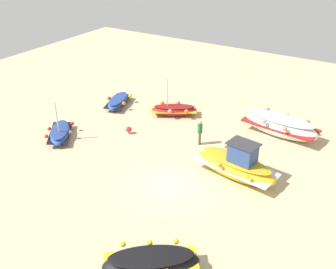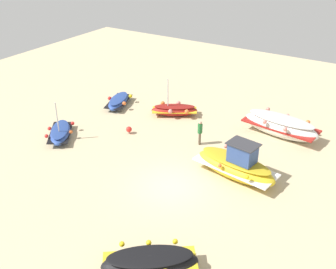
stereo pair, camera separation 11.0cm
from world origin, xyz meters
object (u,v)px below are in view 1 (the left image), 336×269
(fishing_boat_2, at_px, (174,110))
(fishing_boat_5, at_px, (280,125))
(fishing_boat_1, at_px, (60,133))
(mooring_buoy_0, at_px, (129,129))
(fishing_boat_3, at_px, (151,263))
(fishing_boat_4, at_px, (118,101))
(fishing_boat_0, at_px, (236,165))
(person_walking, at_px, (200,131))

(fishing_boat_2, height_order, fishing_boat_5, fishing_boat_2)
(fishing_boat_1, distance_m, mooring_buoy_0, 4.72)
(fishing_boat_3, height_order, fishing_boat_4, fishing_boat_3)
(fishing_boat_0, distance_m, fishing_boat_5, 6.40)
(fishing_boat_3, distance_m, fishing_boat_5, 15.13)
(fishing_boat_0, relative_size, fishing_boat_3, 1.26)
(person_walking, bearing_deg, fishing_boat_2, 106.31)
(fishing_boat_2, bearing_deg, person_walking, -69.08)
(fishing_boat_3, xyz_separation_m, fishing_boat_5, (-15.11, 0.60, 0.21))
(fishing_boat_3, height_order, person_walking, person_walking)
(fishing_boat_1, xyz_separation_m, fishing_boat_4, (-6.44, 0.02, -0.00))
(mooring_buoy_0, bearing_deg, fishing_boat_4, -133.60)
(mooring_buoy_0, bearing_deg, person_walking, 104.65)
(fishing_boat_4, bearing_deg, fishing_boat_0, 51.44)
(fishing_boat_2, height_order, person_walking, fishing_boat_2)
(fishing_boat_3, distance_m, mooring_buoy_0, 12.93)
(fishing_boat_0, xyz_separation_m, mooring_buoy_0, (-1.03, -8.55, -0.46))
(fishing_boat_1, bearing_deg, fishing_boat_5, -94.42)
(fishing_boat_1, xyz_separation_m, mooring_buoy_0, (-2.97, 3.67, -0.05))
(fishing_boat_0, xyz_separation_m, fishing_boat_1, (1.94, -12.22, -0.41))
(fishing_boat_2, xyz_separation_m, fishing_boat_5, (-1.07, 7.93, 0.31))
(mooring_buoy_0, bearing_deg, fishing_boat_5, 120.49)
(fishing_boat_4, xyz_separation_m, fishing_boat_5, (-1.87, 12.72, 0.39))
(mooring_buoy_0, bearing_deg, fishing_boat_0, 83.12)
(fishing_boat_1, bearing_deg, fishing_boat_3, -156.81)
(fishing_boat_1, bearing_deg, fishing_boat_4, -37.74)
(fishing_boat_2, distance_m, mooring_buoy_0, 4.43)
(fishing_boat_1, relative_size, fishing_boat_3, 0.84)
(fishing_boat_1, bearing_deg, mooring_buoy_0, -88.55)
(fishing_boat_2, distance_m, fishing_boat_5, 8.00)
(fishing_boat_5, bearing_deg, mooring_buoy_0, -142.77)
(fishing_boat_0, bearing_deg, person_walking, 155.91)
(fishing_boat_3, xyz_separation_m, person_walking, (-11.06, -3.54, 0.43))
(fishing_boat_0, distance_m, person_walking, 4.31)
(fishing_boat_0, height_order, person_walking, fishing_boat_0)
(fishing_boat_3, bearing_deg, fishing_boat_4, 94.82)
(fishing_boat_5, bearing_deg, fishing_boat_3, -85.55)
(fishing_boat_0, bearing_deg, fishing_boat_5, 93.91)
(fishing_boat_5, relative_size, person_walking, 3.24)
(fishing_boat_3, bearing_deg, fishing_boat_0, 51.83)
(fishing_boat_1, xyz_separation_m, fishing_boat_3, (6.80, 12.14, 0.18))
(fishing_boat_5, bearing_deg, fishing_boat_0, -87.94)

